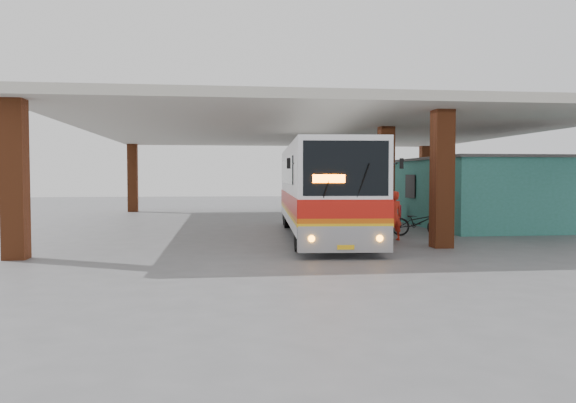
% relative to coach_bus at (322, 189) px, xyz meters
% --- Properties ---
extents(ground, '(90.00, 90.00, 0.00)m').
position_rel_coach_bus_xyz_m(ground, '(0.17, -0.76, -1.79)').
color(ground, '#515154').
rests_on(ground, ground).
extents(brick_columns, '(20.10, 21.60, 4.35)m').
position_rel_coach_bus_xyz_m(brick_columns, '(1.60, 4.24, 0.39)').
color(brick_columns, brown).
rests_on(brick_columns, ground).
extents(canopy_roof, '(21.00, 23.00, 0.30)m').
position_rel_coach_bus_xyz_m(canopy_roof, '(0.67, 5.74, 2.71)').
color(canopy_roof, beige).
rests_on(canopy_roof, brick_columns).
extents(shop_building, '(5.20, 8.20, 3.11)m').
position_rel_coach_bus_xyz_m(shop_building, '(7.66, 3.24, -0.23)').
color(shop_building, '#317C69').
rests_on(shop_building, ground).
extents(coach_bus, '(3.53, 12.52, 3.60)m').
position_rel_coach_bus_xyz_m(coach_bus, '(0.00, 0.00, 0.00)').
color(coach_bus, white).
rests_on(coach_bus, ground).
extents(motorcycle, '(2.15, 1.36, 1.07)m').
position_rel_coach_bus_xyz_m(motorcycle, '(3.65, -0.38, -1.26)').
color(motorcycle, black).
rests_on(motorcycle, ground).
extents(pedestrian, '(0.71, 0.55, 1.74)m').
position_rel_coach_bus_xyz_m(pedestrian, '(2.28, -1.65, -0.92)').
color(pedestrian, red).
rests_on(pedestrian, ground).
extents(red_chair, '(0.59, 0.59, 0.89)m').
position_rel_coach_bus_xyz_m(red_chair, '(4.73, 5.26, -1.38)').
color(red_chair, red).
rests_on(red_chair, ground).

